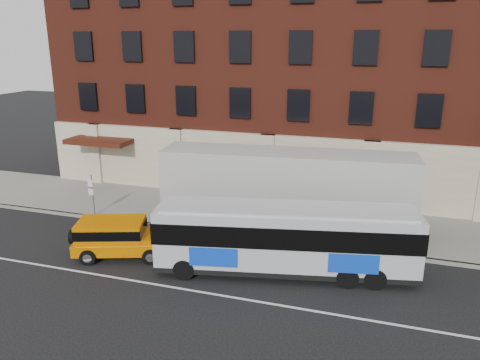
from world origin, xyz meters
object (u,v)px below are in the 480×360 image
(sign_pole, at_px, (92,193))
(yellow_suv, at_px, (118,236))
(city_bus, at_px, (285,237))
(shipping_container, at_px, (286,192))

(sign_pole, xyz_separation_m, yellow_suv, (3.88, -3.76, -0.46))
(city_bus, bearing_deg, sign_pole, 165.14)
(shipping_container, bearing_deg, sign_pole, -172.17)
(yellow_suv, bearing_deg, shipping_container, 37.95)
(yellow_suv, bearing_deg, city_bus, 5.31)
(city_bus, xyz_separation_m, yellow_suv, (-7.63, -0.71, -0.65))
(yellow_suv, relative_size, shipping_container, 0.36)
(sign_pole, height_order, shipping_container, shipping_container)
(city_bus, height_order, shipping_container, shipping_container)
(sign_pole, height_order, yellow_suv, sign_pole)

